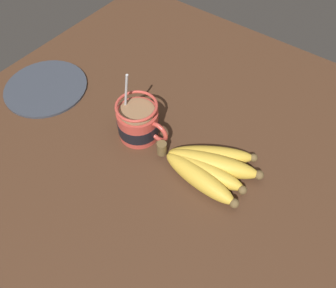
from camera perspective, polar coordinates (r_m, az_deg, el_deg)
table at (r=69.60cm, az=-0.10°, el=-1.91°), size 97.65×97.65×3.19cm
coffee_mug at (r=68.44cm, az=-5.10°, el=3.78°), size 12.03×8.78×15.82cm
banana_bunch at (r=64.12cm, az=6.86°, el=-3.94°), size 19.84×14.62×4.36cm
small_plate at (r=85.70cm, az=-20.49°, el=9.21°), size 19.76×19.76×0.60cm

